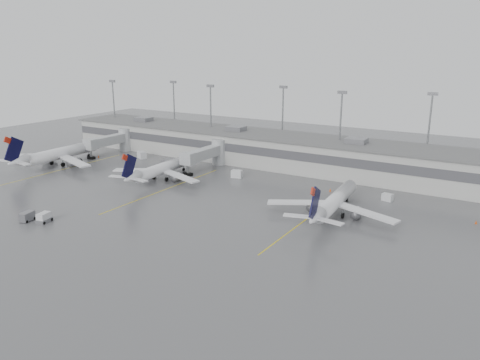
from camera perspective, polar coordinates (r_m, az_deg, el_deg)
The scene contains 19 objects.
ground at distance 79.42m, azimuth -10.43°, elevation -7.29°, with size 260.00×260.00×0.00m, color #545457.
terminal at distance 125.25m, azimuth 7.30°, elevation 3.37°, with size 152.00×17.00×9.45m.
light_masts at distance 129.06m, azimuth 8.49°, elevation 7.24°, with size 142.40×8.00×20.60m.
jet_bridge_left at distance 147.27m, azimuth -14.96°, elevation 4.70°, with size 4.00×17.20×7.00m.
jet_bridge_right at distance 124.74m, azimuth -3.68°, elevation 3.27°, with size 4.00×17.20×7.00m.
stand_markings at distance 97.33m, azimuth -1.05°, elevation -2.66°, with size 105.25×40.00×0.01m.
jet_far_left at distance 136.21m, azimuth -21.33°, elevation 3.00°, with size 28.58×32.10×10.38m.
jet_mid_left at distance 114.32m, azimuth -9.62°, elevation 1.36°, with size 24.61×27.65×8.94m.
jet_mid_right at distance 90.12m, azimuth 11.37°, elevation -2.60°, with size 25.22×28.33×9.16m.
baggage_tug at distance 93.06m, azimuth -22.78°, elevation -4.36°, with size 2.36×3.12×1.81m.
baggage_cart at distance 94.89m, azimuth -24.52°, elevation -4.05°, with size 2.10×2.97×1.73m.
gse_uld_a at distance 138.82m, azimuth -11.89°, elevation 3.02°, with size 2.74×1.83×1.94m, color silver.
gse_uld_b at distance 115.29m, azimuth -0.39°, elevation 0.75°, with size 2.58×1.72×1.83m, color silver.
gse_uld_c at distance 102.52m, azimuth 17.53°, elevation -2.01°, with size 2.11×1.41×1.50m, color silver.
gse_loader at distance 126.76m, azimuth -8.77°, elevation 2.04°, with size 2.22×3.55×2.22m, color slate.
cone_a at distance 142.88m, azimuth -16.87°, elevation 2.78°, with size 0.43×0.43×0.69m, color #E04604.
cone_b at distance 113.73m, azimuth -5.57°, elevation 0.18°, with size 0.44×0.44×0.70m, color #E04604.
cone_c at distance 106.03m, azimuth 10.94°, elevation -1.20°, with size 0.44×0.44×0.70m, color #E04604.
cone_d at distance 95.41m, azimuth 26.83°, elevation -4.61°, with size 0.40×0.40×0.64m, color #E04604.
Camera 1 is at (49.54, -53.95, 30.70)m, focal length 35.00 mm.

